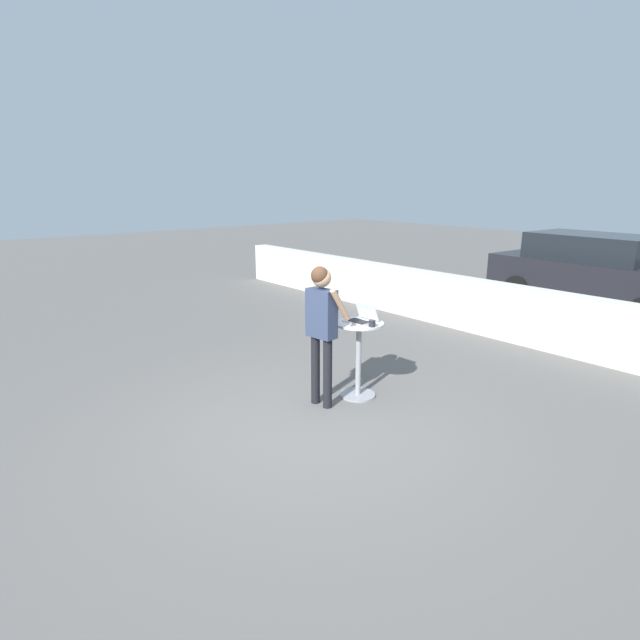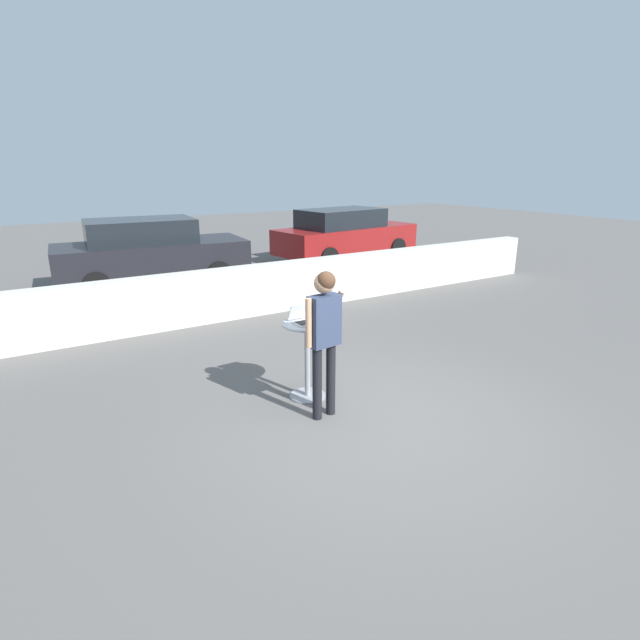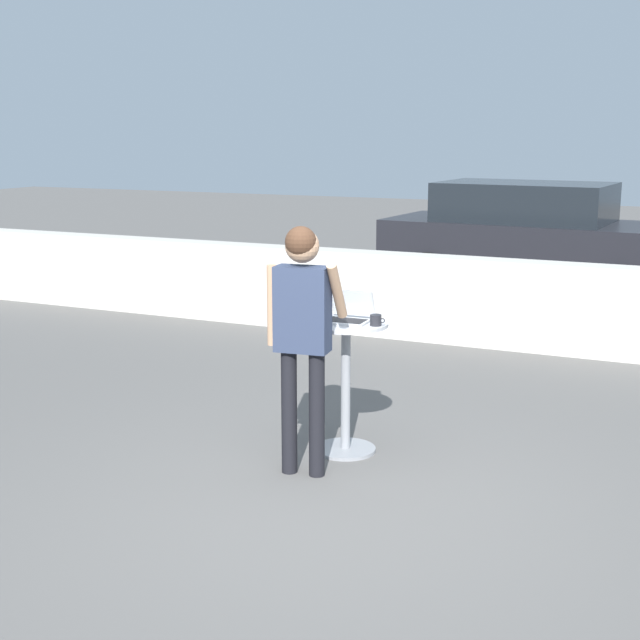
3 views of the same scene
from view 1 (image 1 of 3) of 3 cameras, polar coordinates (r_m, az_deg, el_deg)
The scene contains 7 objects.
ground_plane at distance 5.71m, azimuth -0.54°, elevation -12.46°, with size 50.00×50.00×0.00m, color #5B5956.
pavement_kerb at distance 9.15m, azimuth 23.10°, elevation 0.30°, with size 16.45×0.35×0.97m.
cafe_table at distance 6.35m, azimuth 4.44°, elevation -3.63°, with size 0.62×0.62×0.99m.
laptop at distance 6.25m, azimuth 4.75°, elevation 0.24°, with size 0.34×0.33×0.22m.
coffee_mug at distance 6.06m, azimuth 5.97°, elevation -0.39°, with size 0.11×0.08×0.08m.
standing_person at distance 5.92m, azimuth 0.16°, elevation 0.14°, with size 0.51×0.41×1.74m.
parked_car_near_street at distance 12.61m, azimuth 29.02°, elevation 4.93°, with size 4.57×2.16×1.60m.
Camera 1 is at (3.89, -3.22, 2.65)m, focal length 28.00 mm.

